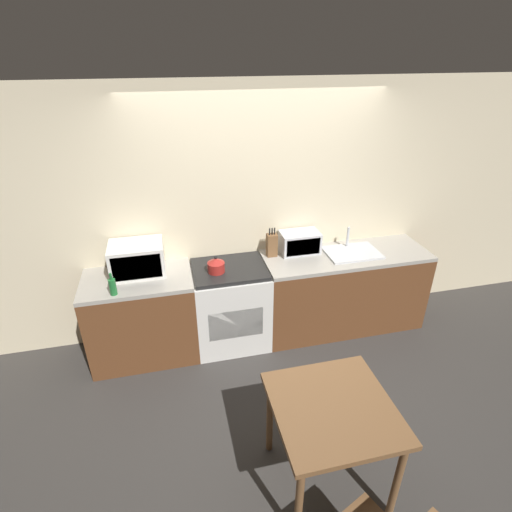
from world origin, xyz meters
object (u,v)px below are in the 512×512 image
Objects in this scene: toaster_oven at (300,242)px; bottle at (113,286)px; dining_table at (332,417)px; stove_range at (231,305)px; kettle at (216,265)px; microwave at (137,259)px.

bottle is at bearing -167.93° from toaster_oven.
dining_table is at bearing -45.53° from bottle.
kettle reaches higher than stove_range.
dining_table is at bearing -72.68° from kettle.
toaster_oven reaches higher than dining_table.
bottle is at bearing -167.71° from stove_range.
toaster_oven is 0.51× the size of dining_table.
toaster_oven reaches higher than bottle.
kettle is 0.34× the size of microwave.
stove_range is 2.21× the size of toaster_oven.
kettle is at bearing 107.32° from dining_table.
microwave is at bearing 124.40° from dining_table.
stove_range is 1.06m from microwave.
kettle is at bearing 11.08° from bottle.
dining_table is (-0.40, -1.88, -0.36)m from toaster_oven.
bottle is (-0.94, -0.18, 0.01)m from kettle.
microwave is 1.22× the size of toaster_oven.
microwave is 0.40m from bottle.
toaster_oven is (0.92, 0.21, 0.04)m from kettle.
stove_range is 1.77m from dining_table.
microwave reaches higher than toaster_oven.
toaster_oven is (1.85, 0.40, 0.03)m from bottle.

